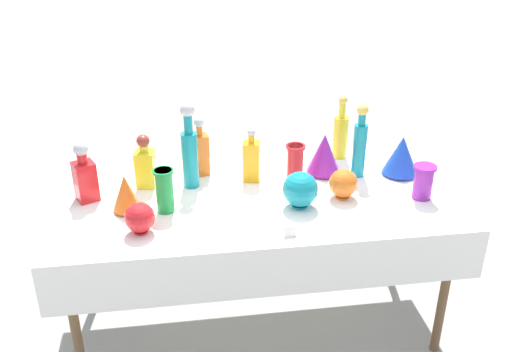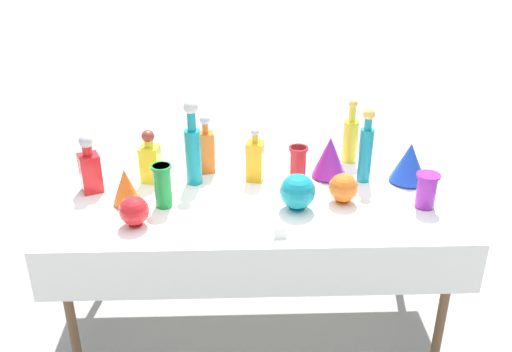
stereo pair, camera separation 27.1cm
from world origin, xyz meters
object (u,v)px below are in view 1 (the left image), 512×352
Objects in this scene: tall_bottle_1 at (341,134)px; slender_vase_1 at (164,189)px; square_decanter_2 at (85,176)px; cardboard_box_behind_left at (257,194)px; fluted_vase_0 at (402,155)px; round_bowl_0 at (300,189)px; square_decanter_0 at (200,151)px; slender_vase_0 at (295,163)px; tall_bottle_0 at (190,150)px; round_bowl_1 at (140,218)px; square_decanter_3 at (145,164)px; fluted_vase_1 at (126,193)px; square_decanter_1 at (251,160)px; fluted_vase_2 at (324,153)px; round_bowl_2 at (343,183)px; cardboard_box_behind_right at (238,209)px; slender_vase_2 at (423,181)px; tall_bottle_2 at (360,144)px.

tall_bottle_1 is 1.06m from slender_vase_1.
square_decanter_2 is 0.58× the size of cardboard_box_behind_left.
fluted_vase_0 reaches higher than round_bowl_0.
square_decanter_0 reaches higher than slender_vase_0.
tall_bottle_0 is 0.48m from round_bowl_1.
square_decanter_3 is 0.26m from fluted_vase_1.
square_decanter_2 reaches higher than square_decanter_1.
tall_bottle_1 reaches higher than fluted_vase_2.
fluted_vase_2 is (0.99, 0.26, 0.02)m from fluted_vase_1.
tall_bottle_1 is 2.54× the size of round_bowl_1.
round_bowl_0 is 1.19× the size of round_bowl_2.
cardboard_box_behind_right is (0.02, 0.81, -0.75)m from square_decanter_1.
fluted_vase_2 is 0.38m from round_bowl_0.
tall_bottle_0 is 0.38m from fluted_vase_1.
slender_vase_2 is at bearing -87.58° from fluted_vase_0.
fluted_vase_1 is at bearing -108.69° from square_decanter_3.
round_bowl_2 is at bearing 14.29° from round_bowl_0.
slender_vase_0 is 0.34× the size of cardboard_box_behind_right.
cardboard_box_behind_left is at bearing 63.11° from round_bowl_1.
square_decanter_2 is 0.24m from fluted_vase_1.
tall_bottle_1 is at bearing 15.79° from tall_bottle_0.
square_decanter_2 is at bearing -131.85° from cardboard_box_behind_right.
square_decanter_3 is 0.97m from round_bowl_2.
square_decanter_1 is (0.25, -0.11, -0.02)m from square_decanter_0.
fluted_vase_0 is at bearing 16.27° from round_bowl_1.
square_decanter_3 is at bearing 179.22° from square_decanter_1.
cardboard_box_behind_right is at bearing 129.79° from tall_bottle_1.
round_bowl_1 is (-0.29, -0.53, -0.06)m from square_decanter_0.
slender_vase_0 is 0.24m from round_bowl_0.
square_decanter_0 is 1.14× the size of square_decanter_3.
square_decanter_1 is 0.80m from square_decanter_2.
fluted_vase_0 is at bearing -59.75° from cardboard_box_behind_left.
slender_vase_0 is at bearing 16.84° from slender_vase_1.
square_decanter_2 is 1.59m from slender_vase_2.
round_bowl_2 is at bearing -15.43° from square_decanter_3.
tall_bottle_1 is 1.35m from square_decanter_2.
square_decanter_2 is 1.01m from round_bowl_0.
square_decanter_1 is 0.36m from round_bowl_0.
tall_bottle_1 is at bearing 12.97° from square_decanter_2.
square_decanter_1 reaches higher than fluted_vase_2.
square_decanter_0 is 0.63m from fluted_vase_2.
square_decanter_0 reaches higher than fluted_vase_1.
slender_vase_1 is (-0.18, -0.36, -0.02)m from square_decanter_0.
slender_vase_2 is (0.26, -0.51, -0.05)m from tall_bottle_1.
round_bowl_2 is at bearing 171.58° from slender_vase_2.
tall_bottle_0 is 1.12m from slender_vase_2.
square_decanter_2 is 1.42× the size of fluted_vase_0.
slender_vase_2 reaches higher than round_bowl_1.
tall_bottle_2 reaches higher than fluted_vase_2.
square_decanter_0 is at bearing 158.27° from slender_vase_2.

